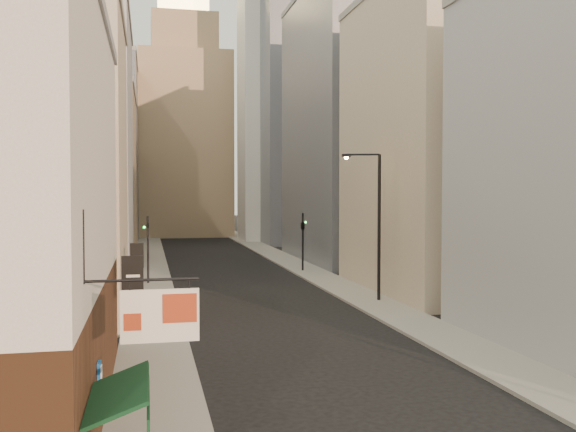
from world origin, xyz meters
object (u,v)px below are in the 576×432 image
(streetlamp_mid, at_px, (375,218))
(white_tower, at_px, (269,107))
(traffic_light_left, at_px, (148,236))
(clock_tower, at_px, (184,123))
(traffic_light_right, at_px, (303,227))

(streetlamp_mid, bearing_deg, white_tower, 103.02)
(traffic_light_left, bearing_deg, streetlamp_mid, 147.68)
(streetlamp_mid, bearing_deg, traffic_light_left, 158.72)
(traffic_light_left, bearing_deg, white_tower, -106.68)
(clock_tower, xyz_separation_m, traffic_light_left, (-5.73, -54.95, -14.06))
(traffic_light_right, bearing_deg, white_tower, -87.06)
(white_tower, height_order, traffic_light_left, white_tower)
(clock_tower, xyz_separation_m, traffic_light_right, (7.01, -50.07, -13.83))
(clock_tower, distance_m, white_tower, 17.83)
(white_tower, distance_m, traffic_light_left, 46.72)
(traffic_light_left, bearing_deg, clock_tower, -90.41)
(traffic_light_right, bearing_deg, clock_tower, -72.78)
(streetlamp_mid, height_order, traffic_light_left, streetlamp_mid)
(white_tower, relative_size, streetlamp_mid, 4.58)
(streetlamp_mid, relative_size, traffic_light_right, 1.81)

